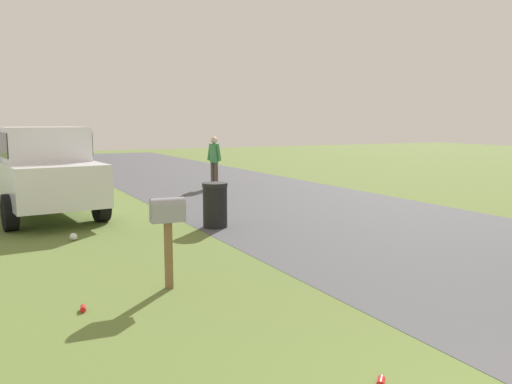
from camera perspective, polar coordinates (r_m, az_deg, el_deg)
The scene contains 8 objects.
road_asphalt at distance 10.60m, azimuth 16.74°, elevation -4.72°, with size 60.00×6.84×0.01m, color #47474C.
mailbox at distance 7.02m, azimuth -9.54°, elevation -2.70°, with size 0.23×0.46×1.22m.
pickup_truck at distance 13.46m, azimuth -22.31°, elevation 2.35°, with size 5.64×2.52×2.09m.
trash_bin at distance 11.06m, azimuth -4.46°, elevation -1.41°, with size 0.53×0.53×0.94m.
pedestrian at distance 17.73m, azimuth -4.55°, elevation 3.67°, with size 0.44×0.36×1.71m.
litter_can_by_mailbox at distance 6.65m, azimuth -18.22°, elevation -11.89°, with size 0.07×0.07×0.12m, color red.
litter_can_near_hydrant at distance 4.83m, azimuth 13.38°, elevation -19.37°, with size 0.07×0.07×0.12m, color red.
litter_bag_midfield_b at distance 10.48m, azimuth -19.17°, elevation -4.59°, with size 0.14×0.14×0.14m, color silver.
Camera 1 is at (-1.42, 3.15, 2.21)m, focal length 36.93 mm.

